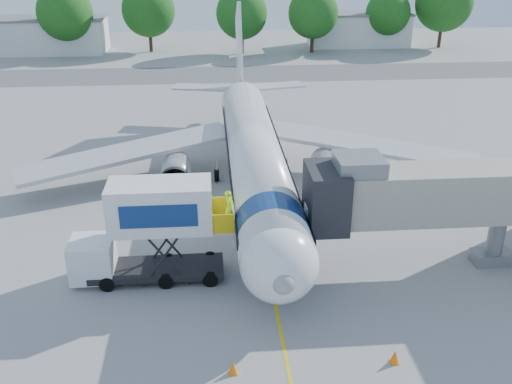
{
  "coord_description": "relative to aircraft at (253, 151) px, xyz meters",
  "views": [
    {
      "loc": [
        -2.91,
        -33.32,
        16.72
      ],
      "look_at": [
        -0.43,
        -3.37,
        3.2
      ],
      "focal_mm": 40.0,
      "sensor_mm": 36.0,
      "label": 1
    }
  ],
  "objects": [
    {
      "name": "guidance_line",
      "position": [
        0.0,
        -4.12,
        -2.94
      ],
      "size": [
        0.15,
        70.0,
        0.01
      ],
      "primitive_type": "cube",
      "color": "yellow",
      "rests_on": "ground"
    },
    {
      "name": "outbuilding_left",
      "position": [
        -28.0,
        55.88,
        -0.29
      ],
      "size": [
        18.4,
        8.4,
        5.3
      ],
      "color": "silver",
      "rests_on": "ground"
    },
    {
      "name": "tree_f",
      "position": [
        25.98,
        55.38,
        2.54
      ],
      "size": [
        7.09,
        7.09,
        9.04
      ],
      "color": "#382314",
      "rests_on": "ground"
    },
    {
      "name": "tree_d",
      "position": [
        2.32,
        52.25,
        3.06
      ],
      "size": [
        7.77,
        7.77,
        9.91
      ],
      "color": "#382314",
      "rests_on": "ground"
    },
    {
      "name": "aircraft",
      "position": [
        0.0,
        0.0,
        0.0
      ],
      "size": [
        34.17,
        37.73,
        11.35
      ],
      "color": "silver",
      "rests_on": "ground"
    },
    {
      "name": "catering_hiloader",
      "position": [
        -6.26,
        -11.12,
        -0.19
      ],
      "size": [
        8.62,
        2.44,
        5.5
      ],
      "color": "black",
      "rests_on": "ground"
    },
    {
      "name": "tree_c",
      "position": [
        -11.9,
        55.05,
        3.38
      ],
      "size": [
        8.18,
        8.18,
        10.43
      ],
      "color": "#382314",
      "rests_on": "ground"
    },
    {
      "name": "ground",
      "position": [
        0.0,
        -4.12,
        -2.95
      ],
      "size": [
        160.0,
        160.0,
        0.0
      ],
      "primitive_type": "plane",
      "color": "gray",
      "rests_on": "ground"
    },
    {
      "name": "tree_g",
      "position": [
        34.83,
        54.91,
        4.08
      ],
      "size": [
        9.07,
        9.07,
        11.57
      ],
      "color": "#382314",
      "rests_on": "ground"
    },
    {
      "name": "tree_b",
      "position": [
        -23.92,
        52.48,
        3.39
      ],
      "size": [
        8.19,
        8.19,
        10.45
      ],
      "color": "#382314",
      "rests_on": "ground"
    },
    {
      "name": "safety_cone_b",
      "position": [
        -2.32,
        -18.78,
        -2.64
      ],
      "size": [
        0.4,
        0.4,
        0.64
      ],
      "color": "orange",
      "rests_on": "ground"
    },
    {
      "name": "safety_cone_a",
      "position": [
        4.59,
        -18.7,
        -2.64
      ],
      "size": [
        0.41,
        0.41,
        0.65
      ],
      "color": "orange",
      "rests_on": "ground"
    },
    {
      "name": "tree_e",
      "position": [
        13.3,
        52.35,
        2.98
      ],
      "size": [
        7.66,
        7.66,
        9.77
      ],
      "color": "#382314",
      "rests_on": "ground"
    },
    {
      "name": "outbuilding_right",
      "position": [
        22.0,
        57.88,
        -0.29
      ],
      "size": [
        16.4,
        7.4,
        5.3
      ],
      "color": "silver",
      "rests_on": "ground"
    },
    {
      "name": "jet_bridge",
      "position": [
        7.99,
        -11.12,
        1.39
      ],
      "size": [
        13.9,
        3.2,
        6.6
      ],
      "color": "#ABA292",
      "rests_on": "ground"
    },
    {
      "name": "taxiway_strip",
      "position": [
        0.0,
        37.88,
        -2.94
      ],
      "size": [
        120.0,
        10.0,
        0.01
      ],
      "primitive_type": "cube",
      "color": "#59595B",
      "rests_on": "ground"
    }
  ]
}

